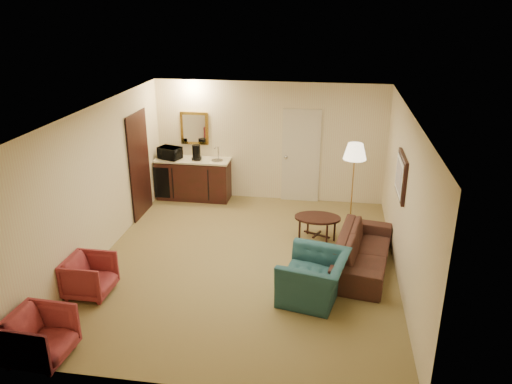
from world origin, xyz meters
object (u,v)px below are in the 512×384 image
floor_lamp (353,185)px  waste_bin (222,195)px  teal_armchair (314,270)px  coffee_maker (196,153)px  sofa (363,246)px  coffee_table (317,229)px  wetbar_cabinet (194,179)px  microwave (170,152)px  rose_chair_far (40,334)px  rose_chair_near (90,274)px

floor_lamp → waste_bin: size_ratio=6.23×
floor_lamp → waste_bin: 2.99m
teal_armchair → coffee_maker: bearing=-130.4°
sofa → coffee_table: size_ratio=2.44×
wetbar_cabinet → teal_armchair: size_ratio=1.56×
coffee_table → microwave: size_ratio=1.77×
coffee_maker → microwave: bearing=168.1°
coffee_maker → rose_chair_far: bearing=-107.7°
microwave → coffee_maker: bearing=19.2°
sofa → rose_chair_far: size_ratio=2.87×
sofa → coffee_maker: (-3.50, 2.55, 0.68)m
coffee_table → microwave: bearing=153.2°
waste_bin → coffee_maker: size_ratio=0.80×
coffee_table → wetbar_cabinet: bearing=148.5°
coffee_table → coffee_maker: bearing=148.3°
floor_lamp → coffee_maker: floor_lamp is taller
wetbar_cabinet → teal_armchair: 4.60m
floor_lamp → coffee_maker: (-3.33, 0.84, 0.25)m
teal_armchair → coffee_table: bearing=-167.1°
teal_armchair → waste_bin: teal_armchair is taller
teal_armchair → rose_chair_far: 3.77m
floor_lamp → coffee_maker: bearing=165.8°
teal_armchair → waste_bin: bearing=-136.2°
sofa → rose_chair_near: 4.35m
waste_bin → rose_chair_near: bearing=-106.1°
teal_armchair → waste_bin: (-2.19, 3.55, -0.32)m
wetbar_cabinet → sofa: 4.44m
coffee_table → floor_lamp: (0.62, 0.83, 0.59)m
waste_bin → teal_armchair: bearing=-58.4°
teal_armchair → rose_chair_near: teal_armchair is taller
rose_chair_near → waste_bin: bearing=-15.6°
wetbar_cabinet → rose_chair_near: size_ratio=2.44×
wetbar_cabinet → rose_chair_far: bearing=-94.4°
wetbar_cabinet → sofa: bearing=-35.8°
waste_bin → microwave: size_ratio=0.56×
rose_chair_near → rose_chair_far: size_ratio=0.94×
sofa → floor_lamp: bearing=15.0°
wetbar_cabinet → coffee_table: (2.81, -1.72, -0.22)m
coffee_table → rose_chair_far: bearing=-130.4°
coffee_maker → coffee_table: bearing=-43.9°
wetbar_cabinet → waste_bin: (0.65, -0.07, -0.33)m
microwave → sofa: bearing=-12.8°
waste_bin → coffee_maker: coffee_maker is taller
waste_bin → microwave: (-1.15, 0.02, 0.95)m
sofa → coffee_table: (-0.79, 0.87, -0.16)m
rose_chair_far → microwave: bearing=3.7°
floor_lamp → sofa: bearing=-84.5°
rose_chair_near → waste_bin: rose_chair_near is taller
rose_chair_near → waste_bin: size_ratio=2.51×
sofa → teal_armchair: (-0.76, -1.03, 0.06)m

